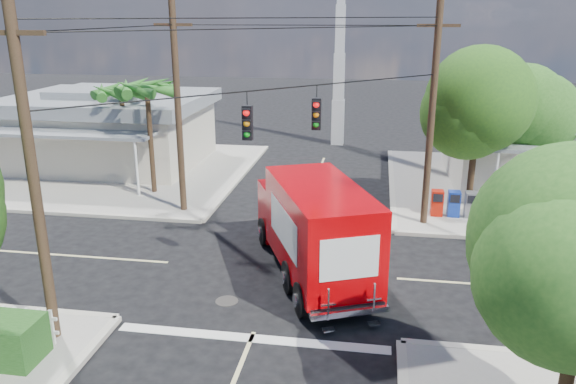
# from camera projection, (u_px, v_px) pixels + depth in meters

# --- Properties ---
(ground) EXTENTS (120.00, 120.00, 0.00)m
(ground) POSITION_uv_depth(u_px,v_px,m) (279.00, 270.00, 19.28)
(ground) COLOR black
(ground) RESTS_ON ground
(sidewalk_ne) EXTENTS (14.12, 14.12, 0.14)m
(sidewalk_ne) POSITION_uv_depth(u_px,v_px,m) (532.00, 190.00, 27.86)
(sidewalk_ne) COLOR #9F9A90
(sidewalk_ne) RESTS_ON ground
(sidewalk_nw) EXTENTS (14.12, 14.12, 0.14)m
(sidewalk_nw) POSITION_uv_depth(u_px,v_px,m) (120.00, 171.00, 31.14)
(sidewalk_nw) COLOR #9F9A90
(sidewalk_nw) RESTS_ON ground
(road_markings) EXTENTS (32.00, 32.00, 0.01)m
(road_markings) POSITION_uv_depth(u_px,v_px,m) (271.00, 290.00, 17.89)
(road_markings) COLOR beige
(road_markings) RESTS_ON ground
(building_ne) EXTENTS (11.80, 10.20, 4.50)m
(building_ne) POSITION_uv_depth(u_px,v_px,m) (567.00, 142.00, 27.95)
(building_ne) COLOR beige
(building_ne) RESTS_ON sidewalk_ne
(building_nw) EXTENTS (10.80, 10.20, 4.30)m
(building_nw) POSITION_uv_depth(u_px,v_px,m) (110.00, 127.00, 32.15)
(building_nw) COLOR beige
(building_nw) RESTS_ON sidewalk_nw
(radio_tower) EXTENTS (0.80, 0.80, 17.00)m
(radio_tower) POSITION_uv_depth(u_px,v_px,m) (339.00, 59.00, 36.32)
(radio_tower) COLOR silver
(radio_tower) RESTS_ON ground
(tree_ne_front) EXTENTS (4.21, 4.14, 6.66)m
(tree_ne_front) POSITION_uv_depth(u_px,v_px,m) (479.00, 107.00, 23.11)
(tree_ne_front) COLOR #422D1C
(tree_ne_front) RESTS_ON sidewalk_ne
(tree_ne_back) EXTENTS (3.77, 3.66, 5.82)m
(tree_ne_back) POSITION_uv_depth(u_px,v_px,m) (530.00, 113.00, 24.96)
(tree_ne_back) COLOR #422D1C
(tree_ne_back) RESTS_ON sidewalk_ne
(palm_nw_front) EXTENTS (3.01, 3.08, 5.59)m
(palm_nw_front) POSITION_uv_depth(u_px,v_px,m) (147.00, 90.00, 25.94)
(palm_nw_front) COLOR #422D1C
(palm_nw_front) RESTS_ON sidewalk_nw
(palm_nw_back) EXTENTS (3.01, 3.08, 5.19)m
(palm_nw_back) POSITION_uv_depth(u_px,v_px,m) (121.00, 93.00, 27.77)
(palm_nw_back) COLOR #422D1C
(palm_nw_back) RESTS_ON sidewalk_nw
(utility_poles) EXTENTS (12.00, 10.68, 9.00)m
(utility_poles) POSITION_uv_depth(u_px,v_px,m) (242.00, 126.00, 19.61)
(utility_poles) COLOR #473321
(utility_poles) RESTS_ON ground
(vending_boxes) EXTENTS (1.90, 0.50, 1.10)m
(vending_boxes) POSITION_uv_depth(u_px,v_px,m) (454.00, 204.00, 23.93)
(vending_boxes) COLOR #BA1809
(vending_boxes) RESTS_ON sidewalk_ne
(delivery_truck) EXTENTS (5.03, 7.91, 3.31)m
(delivery_truck) POSITION_uv_depth(u_px,v_px,m) (314.00, 227.00, 18.52)
(delivery_truck) COLOR black
(delivery_truck) RESTS_ON ground
(parked_car) EXTENTS (5.53, 3.61, 1.42)m
(parked_car) POSITION_uv_depth(u_px,v_px,m) (575.00, 251.00, 19.10)
(parked_car) COLOR silver
(parked_car) RESTS_ON ground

